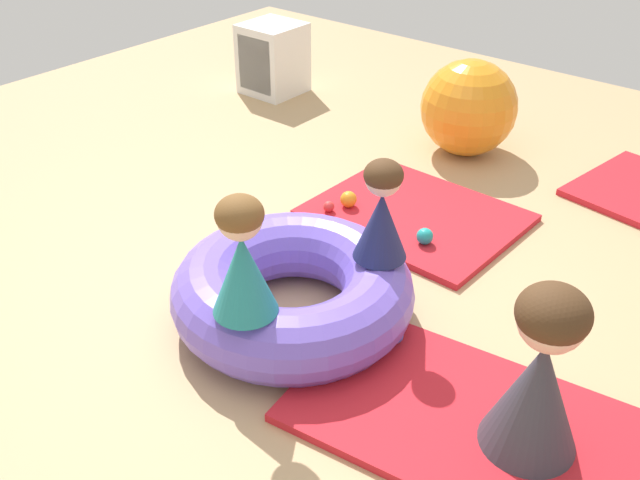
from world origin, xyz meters
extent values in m
plane|color=tan|center=(0.00, 0.00, 0.00)|extent=(8.00, 8.00, 0.00)
cube|color=red|center=(-0.07, 1.04, 0.02)|extent=(1.17, 0.95, 0.04)
cube|color=red|center=(1.23, -0.16, 0.02)|extent=(1.97, 1.08, 0.04)
torus|color=#7056D1|center=(0.01, -0.13, 0.17)|extent=(1.14, 1.14, 0.34)
cone|color=teal|center=(0.10, -0.52, 0.51)|extent=(0.38, 0.38, 0.36)
sphere|color=beige|center=(0.10, -0.52, 0.77)|extent=(0.18, 0.18, 0.18)
ellipsoid|color=brown|center=(0.10, -0.52, 0.79)|extent=(0.19, 0.19, 0.15)
cone|color=navy|center=(0.29, 0.16, 0.50)|extent=(0.35, 0.35, 0.33)
sphere|color=beige|center=(0.29, 0.16, 0.74)|extent=(0.16, 0.16, 0.16)
ellipsoid|color=#472D19|center=(0.29, 0.16, 0.75)|extent=(0.18, 0.18, 0.14)
cone|color=#383842|center=(1.23, -0.16, 0.28)|extent=(0.43, 0.43, 0.48)
sphere|color=beige|center=(1.23, -0.16, 0.64)|extent=(0.24, 0.24, 0.24)
ellipsoid|color=#472D19|center=(1.23, -0.16, 0.66)|extent=(0.26, 0.26, 0.21)
sphere|color=red|center=(-0.47, 0.73, 0.07)|extent=(0.07, 0.07, 0.07)
sphere|color=orange|center=(-0.41, 0.85, 0.09)|extent=(0.10, 0.10, 0.10)
sphere|color=blue|center=(0.50, 0.00, 0.08)|extent=(0.08, 0.08, 0.08)
sphere|color=teal|center=(0.16, 0.79, 0.09)|extent=(0.09, 0.09, 0.09)
sphere|color=orange|center=(-0.31, 2.03, 0.32)|extent=(0.65, 0.65, 0.65)
cube|color=white|center=(-2.12, 2.05, 0.28)|extent=(0.44, 0.44, 0.56)
cube|color=#2D2D33|center=(-2.12, 1.93, 0.28)|extent=(0.34, 0.20, 0.44)
camera|label=1|loc=(1.86, -2.16, 2.18)|focal=40.81mm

